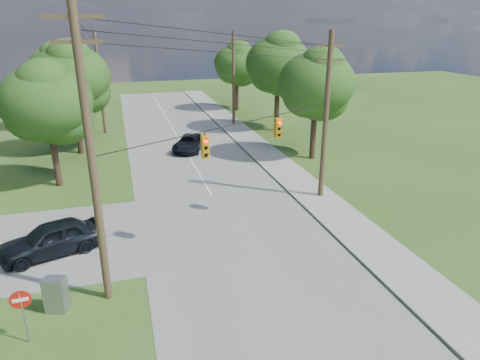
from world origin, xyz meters
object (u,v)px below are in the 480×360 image
object	(u,v)px
pole_north_w	(100,83)
car_cross_dark	(52,238)
control_cabinet	(56,295)
car_main_north	(190,143)
pole_ne	(326,115)
pole_north_e	(234,78)
pole_sw	(91,156)
do_not_enter_sign	(21,305)

from	to	relation	value
pole_north_w	car_cross_dark	distance (m)	25.60
car_cross_dark	control_cabinet	size ratio (longest dim) A/B	3.31
car_main_north	control_cabinet	xyz separation A→B (m)	(-8.96, -21.08, 0.04)
pole_ne	control_cabinet	world-z (taller)	pole_ne
pole_north_e	car_cross_dark	distance (m)	30.19
pole_north_w	car_cross_dark	world-z (taller)	pole_north_w
pole_sw	do_not_enter_sign	size ratio (longest dim) A/B	5.48
pole_north_e	do_not_enter_sign	size ratio (longest dim) A/B	4.57
control_cabinet	pole_north_e	bearing A→B (deg)	82.04
pole_north_e	do_not_enter_sign	world-z (taller)	pole_north_e
car_cross_dark	do_not_enter_sign	xyz separation A→B (m)	(-0.14, -6.47, 0.74)
pole_ne	car_main_north	distance (m)	15.39
pole_north_w	car_main_north	world-z (taller)	pole_north_w
do_not_enter_sign	control_cabinet	bearing A→B (deg)	58.23
car_cross_dark	pole_north_e	bearing A→B (deg)	128.47
car_main_north	control_cabinet	distance (m)	22.91
pole_north_e	do_not_enter_sign	xyz separation A→B (m)	(-16.29, -31.61, -3.52)
pole_north_w	car_main_north	size ratio (longest dim) A/B	2.05
car_main_north	do_not_enter_sign	bearing A→B (deg)	-88.59
car_main_north	do_not_enter_sign	size ratio (longest dim) A/B	2.23
car_main_north	control_cabinet	bearing A→B (deg)	-88.28
pole_sw	pole_north_e	world-z (taller)	pole_sw
pole_sw	do_not_enter_sign	distance (m)	5.76
car_cross_dark	control_cabinet	xyz separation A→B (m)	(0.70, -4.83, -0.13)
pole_ne	car_main_north	xyz separation A→B (m)	(-6.49, 13.11, -4.76)
pole_sw	control_cabinet	bearing A→B (deg)	-169.23
pole_sw	do_not_enter_sign	xyz separation A→B (m)	(-2.79, -2.01, -4.62)
pole_sw	car_cross_dark	bearing A→B (deg)	120.73
pole_ne	do_not_enter_sign	size ratio (longest dim) A/B	4.80
pole_ne	do_not_enter_sign	distance (m)	19.31
car_cross_dark	control_cabinet	bearing A→B (deg)	-10.62
car_main_north	pole_north_w	bearing A→B (deg)	154.56
pole_sw	car_main_north	world-z (taller)	pole_sw
pole_north_e	control_cabinet	size ratio (longest dim) A/B	6.71
pole_sw	pole_north_w	size ratio (longest dim) A/B	1.20
pole_ne	pole_north_e	world-z (taller)	pole_ne
pole_sw	pole_north_e	distance (m)	32.55
car_main_north	control_cabinet	world-z (taller)	control_cabinet
car_cross_dark	pole_sw	bearing A→B (deg)	11.90
pole_north_e	control_cabinet	xyz separation A→B (m)	(-15.45, -29.97, -4.39)
pole_ne	pole_north_w	distance (m)	26.03
pole_ne	pole_north_w	bearing A→B (deg)	122.29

